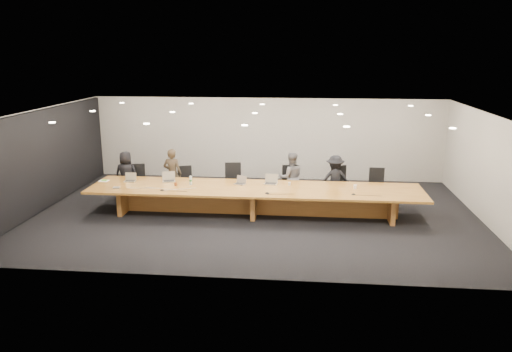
{
  "coord_description": "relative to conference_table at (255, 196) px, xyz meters",
  "views": [
    {
      "loc": [
        1.33,
        -12.94,
        4.35
      ],
      "look_at": [
        0.0,
        0.3,
        1.0
      ],
      "focal_mm": 35.0,
      "sensor_mm": 36.0,
      "label": 1
    }
  ],
  "objects": [
    {
      "name": "water_bottle",
      "position": [
        -1.8,
        0.14,
        0.35
      ],
      "size": [
        0.08,
        0.08,
        0.24
      ],
      "primitive_type": "cylinder",
      "rotation": [
        0.0,
        0.0,
        -0.11
      ],
      "color": "silver",
      "rests_on": "conference_table"
    },
    {
      "name": "laptop_b",
      "position": [
        -2.49,
        0.4,
        0.37
      ],
      "size": [
        0.41,
        0.34,
        0.28
      ],
      "primitive_type": null,
      "rotation": [
        0.0,
        0.0,
        0.28
      ],
      "color": "tan",
      "rests_on": "conference_table"
    },
    {
      "name": "amber_mug",
      "position": [
        -2.19,
        -0.02,
        0.28
      ],
      "size": [
        0.09,
        0.09,
        0.1
      ],
      "primitive_type": "cylinder",
      "rotation": [
        0.0,
        0.0,
        0.26
      ],
      "color": "brown",
      "rests_on": "conference_table"
    },
    {
      "name": "av_box",
      "position": [
        -3.72,
        -0.42,
        0.24
      ],
      "size": [
        0.19,
        0.16,
        0.03
      ],
      "primitive_type": "cube",
      "rotation": [
        0.0,
        0.0,
        0.2
      ],
      "color": "#9E9EA3",
      "rests_on": "conference_table"
    },
    {
      "name": "laptop_a",
      "position": [
        -3.59,
        0.3,
        0.35
      ],
      "size": [
        0.32,
        0.24,
        0.24
      ],
      "primitive_type": null,
      "rotation": [
        0.0,
        0.0,
        0.06
      ],
      "color": "tan",
      "rests_on": "conference_table"
    },
    {
      "name": "chair_mid_left",
      "position": [
        -0.77,
        1.18,
        0.05
      ],
      "size": [
        0.66,
        0.66,
        1.14
      ],
      "primitive_type": null,
      "rotation": [
        0.0,
        0.0,
        0.15
      ],
      "color": "black",
      "rests_on": "ground"
    },
    {
      "name": "person_d",
      "position": [
        2.21,
        1.26,
        0.19
      ],
      "size": [
        0.98,
        0.64,
        1.43
      ],
      "primitive_type": "imported",
      "rotation": [
        0.0,
        0.0,
        3.27
      ],
      "color": "black",
      "rests_on": "ground"
    },
    {
      "name": "mic_right",
      "position": [
        2.6,
        -0.42,
        0.24
      ],
      "size": [
        0.15,
        0.15,
        0.03
      ],
      "primitive_type": "cone",
      "rotation": [
        0.0,
        0.0,
        -0.3
      ],
      "color": "black",
      "rests_on": "conference_table"
    },
    {
      "name": "conference_table",
      "position": [
        0.0,
        0.0,
        0.0
      ],
      "size": [
        9.0,
        1.8,
        0.75
      ],
      "color": "brown",
      "rests_on": "ground"
    },
    {
      "name": "person_a",
      "position": [
        -4.04,
        1.22,
        0.19
      ],
      "size": [
        0.71,
        0.47,
        1.43
      ],
      "primitive_type": "imported",
      "rotation": [
        0.0,
        0.0,
        3.17
      ],
      "color": "black",
      "rests_on": "ground"
    },
    {
      "name": "mic_left",
      "position": [
        -2.43,
        -0.52,
        0.24
      ],
      "size": [
        0.15,
        0.15,
        0.03
      ],
      "primitive_type": "cone",
      "rotation": [
        0.0,
        0.0,
        0.44
      ],
      "color": "black",
      "rests_on": "conference_table"
    },
    {
      "name": "notepad",
      "position": [
        -4.35,
        0.27,
        0.24
      ],
      "size": [
        0.27,
        0.22,
        0.02
      ],
      "primitive_type": "cube",
      "rotation": [
        0.0,
        0.0,
        -0.05
      ],
      "color": "white",
      "rests_on": "conference_table"
    },
    {
      "name": "ground",
      "position": [
        0.0,
        0.0,
        -0.52
      ],
      "size": [
        12.0,
        12.0,
        0.0
      ],
      "primitive_type": "plane",
      "color": "black",
      "rests_on": "ground"
    },
    {
      "name": "laptop_d",
      "position": [
        0.4,
        0.4,
        0.37
      ],
      "size": [
        0.39,
        0.3,
        0.28
      ],
      "primitive_type": null,
      "rotation": [
        0.0,
        0.0,
        -0.13
      ],
      "color": "tan",
      "rests_on": "conference_table"
    },
    {
      "name": "paper_cup_far",
      "position": [
        2.69,
        0.17,
        0.28
      ],
      "size": [
        0.1,
        0.1,
        0.1
      ],
      "primitive_type": "cone",
      "rotation": [
        0.0,
        0.0,
        -0.13
      ],
      "color": "white",
      "rests_on": "conference_table"
    },
    {
      "name": "chair_far_right",
      "position": [
        3.44,
        1.34,
        0.0
      ],
      "size": [
        0.54,
        0.54,
        1.05
      ],
      "primitive_type": null,
      "rotation": [
        0.0,
        0.0,
        0.01
      ],
      "color": "black",
      "rests_on": "ground"
    },
    {
      "name": "chair_left",
      "position": [
        -2.22,
        1.24,
        -0.02
      ],
      "size": [
        0.65,
        0.65,
        1.0
      ],
      "primitive_type": null,
      "rotation": [
        0.0,
        0.0,
        0.32
      ],
      "color": "black",
      "rests_on": "ground"
    },
    {
      "name": "chair_mid_right",
      "position": [
        0.9,
        1.34,
        0.01
      ],
      "size": [
        0.57,
        0.57,
        1.07
      ],
      "primitive_type": null,
      "rotation": [
        0.0,
        0.0,
        0.06
      ],
      "color": "black",
      "rests_on": "ground"
    },
    {
      "name": "left_wall_panel",
      "position": [
        -5.94,
        0.0,
        0.85
      ],
      "size": [
        0.08,
        7.84,
        2.74
      ],
      "primitive_type": "cube",
      "color": "black",
      "rests_on": "ground"
    },
    {
      "name": "chair_right",
      "position": [
        2.4,
        1.3,
        0.03
      ],
      "size": [
        0.71,
        0.71,
        1.1
      ],
      "primitive_type": null,
      "rotation": [
        0.0,
        0.0,
        0.31
      ],
      "color": "black",
      "rests_on": "ground"
    },
    {
      "name": "paper_cup_near",
      "position": [
        0.92,
        0.34,
        0.27
      ],
      "size": [
        0.09,
        0.09,
        0.09
      ],
      "primitive_type": "cone",
      "rotation": [
        0.0,
        0.0,
        0.16
      ],
      "color": "silver",
      "rests_on": "conference_table"
    },
    {
      "name": "person_b",
      "position": [
        -2.61,
        1.22,
        0.25
      ],
      "size": [
        0.59,
        0.42,
        1.54
      ],
      "primitive_type": "imported",
      "rotation": [
        0.0,
        0.0,
        3.05
      ],
      "color": "#30271A",
      "rests_on": "ground"
    },
    {
      "name": "chair_far_left",
      "position": [
        -3.7,
        1.25,
        -0.01
      ],
      "size": [
        0.64,
        0.64,
        1.03
      ],
      "primitive_type": null,
      "rotation": [
        0.0,
        0.0,
        0.26
      ],
      "color": "black",
      "rests_on": "ground"
    },
    {
      "name": "laptop_c",
      "position": [
        -0.46,
        0.31,
        0.35
      ],
      "size": [
        0.36,
        0.32,
        0.24
      ],
      "primitive_type": null,
      "rotation": [
        0.0,
        0.0,
        -0.39
      ],
      "color": "#BDA990",
      "rests_on": "conference_table"
    },
    {
      "name": "back_wall",
      "position": [
        0.0,
        4.0,
        0.88
      ],
      "size": [
        12.0,
        0.02,
        2.8
      ],
      "primitive_type": "cube",
      "color": "silver",
      "rests_on": "ground"
    },
    {
      "name": "lime_gadget",
      "position": [
        -4.34,
        0.27,
        0.26
      ],
      "size": [
        0.15,
        0.09,
        0.02
      ],
      "primitive_type": "cube",
      "rotation": [
        0.0,
        0.0,
        -0.04
      ],
      "color": "#56B12F",
      "rests_on": "notepad"
    },
    {
      "name": "person_c",
      "position": [
        0.94,
        1.22,
        0.23
      ],
      "size": [
        0.82,
        0.69,
        1.49
      ],
      "primitive_type": "imported",
      "rotation": [
        0.0,
        0.0,
        3.32
      ],
      "color": "#565658",
      "rests_on": "ground"
    },
    {
      "name": "mic_center",
      "position": [
        0.37,
        -0.53,
        0.25
      ],
      "size": [
        0.16,
        0.16,
        0.03
      ],
      "primitive_type": "cone",
      "rotation": [
        0.0,
        0.0,
        0.4
      ],
      "color": "black",
      "rests_on": "conference_table"
    }
  ]
}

